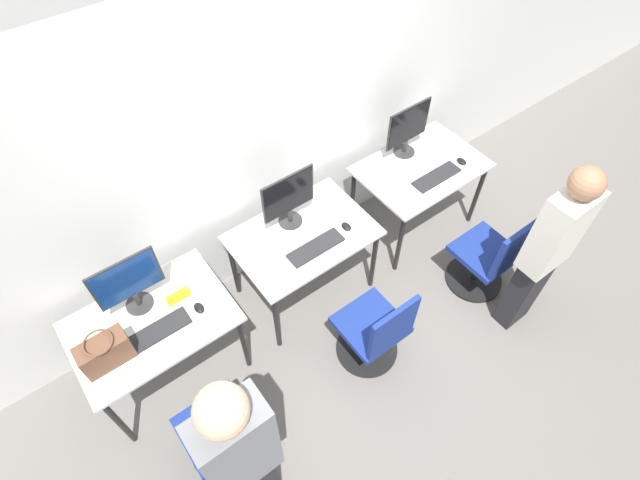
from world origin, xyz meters
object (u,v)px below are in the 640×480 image
object	(u,v)px
office_chair_left	(223,438)
keyboard_center	(316,247)
office_chair_center	(375,333)
monitor_left	(128,283)
person_right	(548,249)
mouse_left	(199,308)
office_chair_right	(488,260)
monitor_right	(408,128)
mouse_right	(462,161)
monitor_center	(289,198)
person_left	(242,458)
keyboard_right	(436,177)
keyboard_left	(157,332)
handbag	(105,352)
mouse_center	(346,226)

from	to	relation	value
office_chair_left	keyboard_center	world-z (taller)	office_chair_left
office_chair_center	monitor_left	bearing A→B (deg)	142.50
office_chair_center	person_right	bearing A→B (deg)	-19.95
mouse_left	office_chair_right	xyz separation A→B (m)	(2.14, -0.75, -0.39)
office_chair_left	office_chair_center	distance (m)	1.26
monitor_right	mouse_left	bearing A→B (deg)	-171.21
monitor_right	mouse_right	distance (m)	0.54
monitor_center	mouse_right	size ratio (longest dim) A/B	5.19
mouse_right	person_right	xyz separation A→B (m)	(-0.33, -1.06, 0.16)
person_left	keyboard_right	size ratio (longest dim) A/B	4.03
keyboard_left	handbag	world-z (taller)	handbag
office_chair_center	monitor_right	world-z (taller)	monitor_right
keyboard_right	office_chair_left	bearing A→B (deg)	-165.54
office_chair_left	monitor_left	bearing A→B (deg)	91.06
mouse_left	handbag	bearing A→B (deg)	179.76
office_chair_right	keyboard_right	bearing A→B (deg)	89.43
keyboard_center	mouse_center	distance (m)	0.30
monitor_center	keyboard_center	world-z (taller)	monitor_center
mouse_right	handbag	world-z (taller)	handbag
monitor_left	office_chair_center	bearing A→B (deg)	-37.50
mouse_left	mouse_center	world-z (taller)	same
person_left	mouse_left	bearing A→B (deg)	75.58
office_chair_center	mouse_right	size ratio (longest dim) A/B	9.62
mouse_center	handbag	bearing A→B (deg)	178.84
mouse_center	person_left	bearing A→B (deg)	-145.74
person_left	monitor_left	bearing A→B (deg)	91.28
keyboard_left	office_chair_left	distance (m)	0.79
monitor_right	handbag	distance (m)	2.78
keyboard_left	person_right	world-z (taller)	person_right
monitor_left	keyboard_left	xyz separation A→B (m)	(-0.00, -0.27, -0.24)
monitor_right	person_right	distance (m)	1.45
office_chair_left	keyboard_center	xyz separation A→B (m)	(1.20, 0.63, 0.39)
keyboard_center	mouse_center	world-z (taller)	mouse_center
office_chair_right	monitor_left	bearing A→B (deg)	157.22
mouse_left	office_chair_center	world-z (taller)	office_chair_center
keyboard_center	handbag	world-z (taller)	handbag
mouse_center	keyboard_right	xyz separation A→B (m)	(0.92, -0.02, -0.01)
office_chair_left	mouse_center	world-z (taller)	office_chair_left
monitor_left	mouse_left	bearing A→B (deg)	-42.44
mouse_right	handbag	bearing A→B (deg)	178.90
office_chair_left	mouse_right	distance (m)	2.82
office_chair_right	monitor_center	bearing A→B (deg)	139.96
mouse_left	mouse_right	xyz separation A→B (m)	(2.44, -0.06, 0.00)
keyboard_left	mouse_left	bearing A→B (deg)	-1.52
keyboard_left	handbag	distance (m)	0.33
person_right	handbag	bearing A→B (deg)	157.67
keyboard_left	person_right	distance (m)	2.67
monitor_left	handbag	world-z (taller)	monitor_left
keyboard_right	handbag	bearing A→B (deg)	178.73
monitor_center	person_right	xyz separation A→B (m)	(1.19, -1.39, -0.08)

